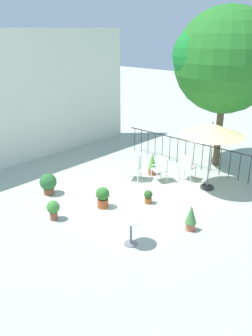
{
  "coord_description": "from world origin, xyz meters",
  "views": [
    {
      "loc": [
        -7.45,
        -6.75,
        4.97
      ],
      "look_at": [
        0.0,
        0.07,
        0.94
      ],
      "focal_mm": 37.53,
      "sensor_mm": 36.0,
      "label": 1
    }
  ],
  "objects_px": {
    "patio_umbrella_0": "(212,130)",
    "patio_chair_2": "(161,168)",
    "potted_plant_4": "(53,209)",
    "potted_plant_5": "(48,183)",
    "patio_chair_1": "(136,166)",
    "cafe_table_0": "(131,227)",
    "patio_chair_0": "(187,165)",
    "potted_plant_3": "(152,164)",
    "potted_plant_1": "(148,196)",
    "potted_plant_2": "(103,197)",
    "shade_tree": "(226,60)",
    "potted_plant_0": "(191,217)"
  },
  "relations": [
    {
      "from": "shade_tree",
      "to": "potted_plant_0",
      "type": "bearing_deg",
      "value": -158.03
    },
    {
      "from": "patio_umbrella_0",
      "to": "cafe_table_0",
      "type": "height_order",
      "value": "patio_umbrella_0"
    },
    {
      "from": "patio_umbrella_0",
      "to": "potted_plant_5",
      "type": "bearing_deg",
      "value": 137.04
    },
    {
      "from": "patio_chair_0",
      "to": "potted_plant_0",
      "type": "xyz_separation_m",
      "value": [
        -2.71,
        -1.91,
        -0.16
      ]
    },
    {
      "from": "patio_chair_1",
      "to": "potted_plant_1",
      "type": "xyz_separation_m",
      "value": [
        -1.1,
        -1.45,
        -0.3
      ]
    },
    {
      "from": "potted_plant_2",
      "to": "potted_plant_3",
      "type": "bearing_deg",
      "value": 9.56
    },
    {
      "from": "potted_plant_1",
      "to": "potted_plant_2",
      "type": "bearing_deg",
      "value": 143.44
    },
    {
      "from": "potted_plant_1",
      "to": "patio_chair_0",
      "type": "bearing_deg",
      "value": 2.95
    },
    {
      "from": "patio_umbrella_0",
      "to": "potted_plant_3",
      "type": "xyz_separation_m",
      "value": [
        -0.29,
        2.11,
        -1.6
      ]
    },
    {
      "from": "cafe_table_0",
      "to": "patio_chair_2",
      "type": "relative_size",
      "value": 0.84
    },
    {
      "from": "potted_plant_1",
      "to": "potted_plant_3",
      "type": "relative_size",
      "value": 0.51
    },
    {
      "from": "patio_chair_0",
      "to": "potted_plant_4",
      "type": "bearing_deg",
      "value": 166.04
    },
    {
      "from": "patio_chair_2",
      "to": "patio_umbrella_0",
      "type": "bearing_deg",
      "value": -70.56
    },
    {
      "from": "potted_plant_0",
      "to": "potted_plant_2",
      "type": "xyz_separation_m",
      "value": [
        -0.67,
        2.62,
        -0.05
      ]
    },
    {
      "from": "patio_chair_2",
      "to": "potted_plant_4",
      "type": "relative_size",
      "value": 1.49
    },
    {
      "from": "cafe_table_0",
      "to": "potted_plant_3",
      "type": "xyz_separation_m",
      "value": [
        3.86,
        2.41,
        -0.07
      ]
    },
    {
      "from": "cafe_table_0",
      "to": "patio_chair_0",
      "type": "xyz_separation_m",
      "value": [
        4.26,
        1.19,
        0.07
      ]
    },
    {
      "from": "patio_umbrella_0",
      "to": "patio_chair_1",
      "type": "height_order",
      "value": "patio_umbrella_0"
    },
    {
      "from": "patio_chair_1",
      "to": "potted_plant_3",
      "type": "distance_m",
      "value": 0.78
    },
    {
      "from": "cafe_table_0",
      "to": "potted_plant_2",
      "type": "height_order",
      "value": "cafe_table_0"
    },
    {
      "from": "potted_plant_1",
      "to": "potted_plant_2",
      "type": "distance_m",
      "value": 1.39
    },
    {
      "from": "potted_plant_5",
      "to": "cafe_table_0",
      "type": "bearing_deg",
      "value": -95.1
    },
    {
      "from": "patio_chair_0",
      "to": "potted_plant_4",
      "type": "distance_m",
      "value": 4.96
    },
    {
      "from": "potted_plant_3",
      "to": "cafe_table_0",
      "type": "bearing_deg",
      "value": -148.06
    },
    {
      "from": "potted_plant_2",
      "to": "potted_plant_3",
      "type": "xyz_separation_m",
      "value": [
        2.97,
        0.5,
        0.07
      ]
    },
    {
      "from": "potted_plant_0",
      "to": "cafe_table_0",
      "type": "bearing_deg",
      "value": 155.15
    },
    {
      "from": "potted_plant_4",
      "to": "potted_plant_5",
      "type": "bearing_deg",
      "value": 58.64
    },
    {
      "from": "potted_plant_1",
      "to": "potted_plant_4",
      "type": "xyz_separation_m",
      "value": [
        -2.54,
        1.31,
        0.11
      ]
    },
    {
      "from": "patio_umbrella_0",
      "to": "patio_chair_0",
      "type": "distance_m",
      "value": 1.71
    },
    {
      "from": "patio_umbrella_0",
      "to": "shade_tree",
      "type": "bearing_deg",
      "value": 22.61
    },
    {
      "from": "patio_chair_0",
      "to": "potted_plant_2",
      "type": "relative_size",
      "value": 1.49
    },
    {
      "from": "patio_chair_2",
      "to": "potted_plant_1",
      "type": "bearing_deg",
      "value": -155.2
    },
    {
      "from": "potted_plant_3",
      "to": "patio_umbrella_0",
      "type": "bearing_deg",
      "value": -82.13
    },
    {
      "from": "potted_plant_2",
      "to": "potted_plant_4",
      "type": "height_order",
      "value": "potted_plant_2"
    },
    {
      "from": "cafe_table_0",
      "to": "potted_plant_1",
      "type": "distance_m",
      "value": 2.28
    },
    {
      "from": "potted_plant_1",
      "to": "patio_umbrella_0",
      "type": "bearing_deg",
      "value": -19.88
    },
    {
      "from": "potted_plant_4",
      "to": "potted_plant_2",
      "type": "bearing_deg",
      "value": -18.8
    },
    {
      "from": "cafe_table_0",
      "to": "potted_plant_3",
      "type": "bearing_deg",
      "value": 31.94
    },
    {
      "from": "shade_tree",
      "to": "patio_chair_2",
      "type": "relative_size",
      "value": 6.8
    },
    {
      "from": "patio_chair_1",
      "to": "patio_umbrella_0",
      "type": "bearing_deg",
      "value": -64.66
    },
    {
      "from": "shade_tree",
      "to": "potted_plant_0",
      "type": "height_order",
      "value": "shade_tree"
    },
    {
      "from": "patio_chair_2",
      "to": "potted_plant_4",
      "type": "distance_m",
      "value": 4.2
    },
    {
      "from": "patio_chair_1",
      "to": "potted_plant_4",
      "type": "relative_size",
      "value": 1.65
    },
    {
      "from": "patio_umbrella_0",
      "to": "potted_plant_0",
      "type": "relative_size",
      "value": 3.14
    },
    {
      "from": "shade_tree",
      "to": "potted_plant_2",
      "type": "relative_size",
      "value": 8.99
    },
    {
      "from": "patio_umbrella_0",
      "to": "patio_chair_2",
      "type": "xyz_separation_m",
      "value": [
        -0.54,
        1.52,
        -1.52
      ]
    },
    {
      "from": "shade_tree",
      "to": "potted_plant_0",
      "type": "distance_m",
      "value": 6.32
    },
    {
      "from": "patio_chair_0",
      "to": "potted_plant_0",
      "type": "relative_size",
      "value": 1.31
    },
    {
      "from": "potted_plant_1",
      "to": "potted_plant_5",
      "type": "xyz_separation_m",
      "value": [
        -1.65,
        2.77,
        0.16
      ]
    },
    {
      "from": "potted_plant_3",
      "to": "potted_plant_4",
      "type": "height_order",
      "value": "potted_plant_3"
    }
  ]
}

